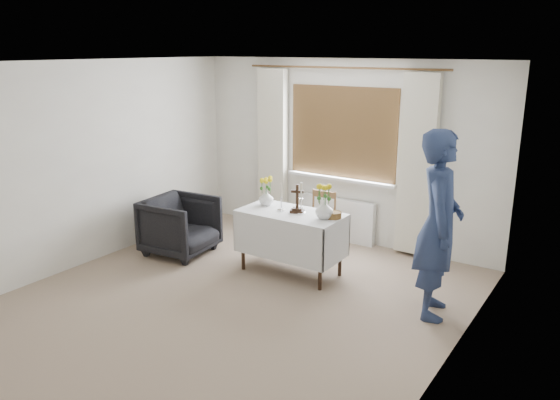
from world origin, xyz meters
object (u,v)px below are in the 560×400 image
(armchair, at_px, (180,226))
(flower_vase_right, at_px, (324,210))
(wooden_cross, at_px, (297,199))
(flower_vase_left, at_px, (266,198))
(altar_table, at_px, (291,243))
(person, at_px, (439,225))
(wooden_chair, at_px, (319,222))

(armchair, bearing_deg, flower_vase_right, -88.38)
(wooden_cross, relative_size, flower_vase_right, 1.59)
(wooden_cross, relative_size, flower_vase_left, 1.82)
(altar_table, xyz_separation_m, flower_vase_left, (-0.42, 0.09, 0.47))
(altar_table, height_order, flower_vase_right, flower_vase_right)
(armchair, height_order, person, person)
(altar_table, bearing_deg, wooden_cross, 26.38)
(wooden_chair, distance_m, flower_vase_left, 0.93)
(altar_table, distance_m, flower_vase_left, 0.64)
(altar_table, relative_size, wooden_chair, 1.55)
(armchair, xyz_separation_m, flower_vase_left, (1.14, 0.35, 0.48))
(wooden_chair, xyz_separation_m, wooden_cross, (0.15, -0.80, 0.53))
(flower_vase_left, bearing_deg, armchair, -163.11)
(flower_vase_right, bearing_deg, flower_vase_left, 174.38)
(person, relative_size, flower_vase_right, 8.92)
(armchair, distance_m, wooden_cross, 1.74)
(armchair, distance_m, flower_vase_right, 2.07)
(armchair, bearing_deg, wooden_chair, -59.33)
(armchair, relative_size, flower_vase_right, 3.92)
(armchair, xyz_separation_m, person, (3.33, 0.18, 0.57))
(altar_table, relative_size, flower_vase_left, 6.65)
(person, bearing_deg, wooden_chair, 47.28)
(altar_table, bearing_deg, flower_vase_right, 0.48)
(wooden_chair, height_order, wooden_cross, wooden_cross)
(person, height_order, flower_vase_right, person)
(person, bearing_deg, flower_vase_left, 68.99)
(altar_table, distance_m, wooden_cross, 0.56)
(person, xyz_separation_m, flower_vase_right, (-1.33, 0.08, -0.08))
(wooden_cross, distance_m, flower_vase_right, 0.38)
(wooden_cross, bearing_deg, flower_vase_left, 151.54)
(armchair, bearing_deg, flower_vase_left, -78.93)
(wooden_chair, xyz_separation_m, flower_vase_left, (-0.33, -0.74, 0.46))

